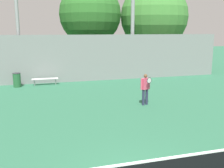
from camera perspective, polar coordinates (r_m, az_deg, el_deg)
tennis_player at (r=13.67m, az=7.28°, el=-0.75°), size 0.59×0.49×1.64m
bench_courtside_near at (r=19.23m, az=-14.37°, el=1.05°), size 1.83×0.40×0.48m
light_pole_far_right at (r=21.40m, az=4.54°, el=15.02°), size 0.90×0.60×9.07m
trash_bin at (r=19.11m, az=-19.99°, el=0.83°), size 0.53×0.53×0.98m
back_fence at (r=19.86m, az=-9.00°, el=5.47°), size 24.77×0.06×3.52m
tree_green_tall at (r=27.30m, az=9.12°, el=14.29°), size 6.67×6.67×8.52m
tree_dark_dense at (r=25.40m, az=-4.77°, el=14.87°), size 5.77×5.77×8.20m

